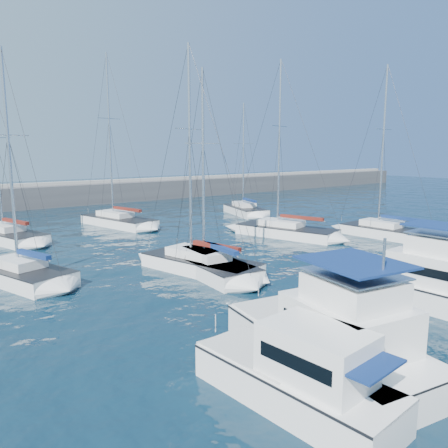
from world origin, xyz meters
TOP-DOWN VIEW (x-y plane):
  - ground at (0.00, 0.00)m, footprint 220.00×220.00m
  - breakwater at (0.00, 52.00)m, footprint 160.00×6.00m
  - motor_yacht_port_outer at (-10.50, -5.29)m, footprint 3.03×7.05m
  - motor_yacht_port_inner at (-7.64, -4.31)m, footprint 5.20×9.30m
  - motor_yacht_stbd_inner at (1.79, -2.58)m, footprint 3.58×9.32m
  - sailboat_mid_a at (-14.10, 13.93)m, footprint 4.96×7.33m
  - sailboat_mid_b at (-4.16, 9.51)m, footprint 4.95×8.93m
  - sailboat_mid_c at (-3.88, 8.80)m, footprint 3.64×8.28m
  - sailboat_mid_d at (9.09, 14.59)m, footprint 5.72×9.99m
  - sailboat_mid_e at (16.24, 8.70)m, footprint 3.58×8.27m
  - sailboat_back_a at (-12.16, 28.06)m, footprint 5.29×9.33m
  - sailboat_back_b at (-0.94, 29.74)m, footprint 5.20×9.99m
  - sailboat_back_c at (15.37, 27.91)m, footprint 5.16×8.29m

SIDE VIEW (x-z plane):
  - ground at x=0.00m, z-range 0.00..0.00m
  - sailboat_mid_c at x=-3.88m, z-range -6.23..7.25m
  - sailboat_back_a at x=-12.16m, z-range -6.78..7.81m
  - sailboat_back_c at x=15.37m, z-range -6.56..7.60m
  - sailboat_mid_b at x=-4.16m, z-range -6.98..8.02m
  - sailboat_mid_d at x=9.09m, z-range -7.68..8.73m
  - sailboat_mid_a at x=-14.10m, z-range -6.57..7.64m
  - sailboat_mid_e at x=16.24m, z-range -7.42..8.50m
  - sailboat_back_b at x=-0.94m, z-range -8.58..9.67m
  - motor_yacht_port_outer at x=-10.50m, z-range -0.66..2.54m
  - breakwater at x=0.00m, z-range -1.17..3.28m
  - motor_yacht_stbd_inner at x=1.79m, z-range -1.21..3.48m
  - motor_yacht_port_inner at x=-7.64m, z-range -1.21..3.48m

